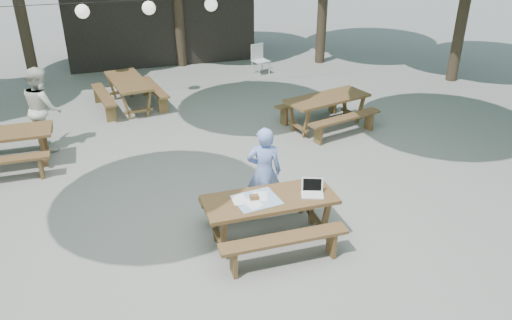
{
  "coord_description": "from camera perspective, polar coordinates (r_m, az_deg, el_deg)",
  "views": [
    {
      "loc": [
        -1.48,
        -7.14,
        4.63
      ],
      "look_at": [
        0.64,
        -0.37,
        1.05
      ],
      "focal_mm": 35.0,
      "sensor_mm": 36.0,
      "label": 1
    }
  ],
  "objects": [
    {
      "name": "second_person",
      "position": [
        11.45,
        -23.18,
        5.46
      ],
      "size": [
        0.9,
        1.02,
        1.76
      ],
      "primitive_type": "imported",
      "rotation": [
        0.0,
        0.0,
        1.88
      ],
      "color": "silver",
      "rests_on": "ground"
    },
    {
      "name": "plastic_chair",
      "position": [
        15.84,
        0.5,
        10.76
      ],
      "size": [
        0.55,
        0.55,
        0.9
      ],
      "rotation": [
        0.0,
        0.0,
        0.31
      ],
      "color": "silver",
      "rests_on": "ground"
    },
    {
      "name": "tabletop_clutter",
      "position": [
        7.45,
        -0.06,
        -4.52
      ],
      "size": [
        0.72,
        0.63,
        0.08
      ],
      "color": "#3873C0",
      "rests_on": "main_picnic_table"
    },
    {
      "name": "picnic_table_far_w",
      "position": [
        13.34,
        -14.27,
        7.41
      ],
      "size": [
        1.87,
        2.13,
        0.75
      ],
      "rotation": [
        0.0,
        0.0,
        1.73
      ],
      "color": "#53311D",
      "rests_on": "ground"
    },
    {
      "name": "laptop",
      "position": [
        7.63,
        6.45,
        -3.45
      ],
      "size": [
        0.4,
        0.36,
        0.24
      ],
      "rotation": [
        0.0,
        0.0,
        -0.34
      ],
      "color": "white",
      "rests_on": "main_picnic_table"
    },
    {
      "name": "ground",
      "position": [
        8.64,
        -4.81,
        -5.73
      ],
      "size": [
        80.0,
        80.0,
        0.0
      ],
      "primitive_type": "plane",
      "color": "slate",
      "rests_on": "ground"
    },
    {
      "name": "woman",
      "position": [
        8.16,
        0.94,
        -1.36
      ],
      "size": [
        0.65,
        0.52,
        1.56
      ],
      "primitive_type": "imported",
      "rotation": [
        0.0,
        0.0,
        2.85
      ],
      "color": "#7E9AE6",
      "rests_on": "ground"
    },
    {
      "name": "pavilion",
      "position": [
        18.04,
        -11.21,
        15.99
      ],
      "size": [
        6.0,
        3.0,
        2.8
      ],
      "primitive_type": "cube",
      "color": "black",
      "rests_on": "ground"
    },
    {
      "name": "paper_lanterns",
      "position": [
        13.39,
        -12.09,
        16.66
      ],
      "size": [
        9.0,
        0.34,
        0.38
      ],
      "color": "black",
      "rests_on": "ground"
    },
    {
      "name": "main_picnic_table",
      "position": [
        7.7,
        1.56,
        -6.65
      ],
      "size": [
        2.0,
        1.58,
        0.75
      ],
      "color": "#53311D",
      "rests_on": "ground"
    },
    {
      "name": "picnic_table_nw",
      "position": [
        11.02,
        -27.15,
        1.03
      ],
      "size": [
        2.0,
        1.59,
        0.75
      ],
      "rotation": [
        0.0,
        0.0,
        0.01
      ],
      "color": "#53311D",
      "rests_on": "ground"
    },
    {
      "name": "picnic_table_ne",
      "position": [
        11.83,
        8.06,
        5.51
      ],
      "size": [
        2.24,
        2.01,
        0.75
      ],
      "rotation": [
        0.0,
        0.0,
        0.26
      ],
      "color": "#53311D",
      "rests_on": "ground"
    }
  ]
}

